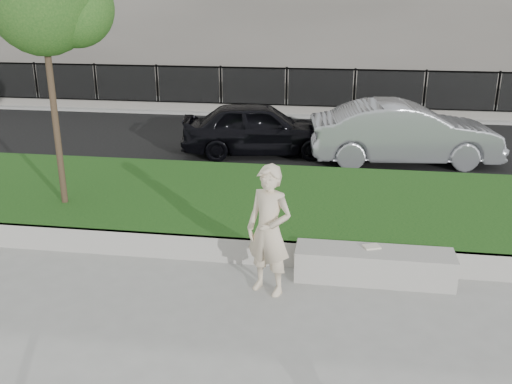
% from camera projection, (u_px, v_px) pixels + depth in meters
% --- Properties ---
extents(ground, '(90.00, 90.00, 0.00)m').
position_uv_depth(ground, '(240.00, 298.00, 7.70)').
color(ground, gray).
rests_on(ground, ground).
extents(grass_bank, '(34.00, 4.00, 0.40)m').
position_uv_depth(grass_bank, '(269.00, 206.00, 10.43)').
color(grass_bank, '#0D3711').
rests_on(grass_bank, ground).
extents(grass_kerb, '(34.00, 0.08, 0.40)m').
position_uv_depth(grass_kerb, '(252.00, 252.00, 8.60)').
color(grass_kerb, '#A4A29A').
rests_on(grass_kerb, ground).
extents(street, '(34.00, 7.00, 0.04)m').
position_uv_depth(street, '(295.00, 142.00, 15.62)').
color(street, black).
rests_on(street, ground).
extents(far_pavement, '(34.00, 3.00, 0.12)m').
position_uv_depth(far_pavement, '(306.00, 109.00, 19.80)').
color(far_pavement, gray).
rests_on(far_pavement, ground).
extents(iron_fence, '(32.00, 0.30, 1.50)m').
position_uv_depth(iron_fence, '(304.00, 100.00, 18.71)').
color(iron_fence, slate).
rests_on(iron_fence, far_pavement).
extents(stone_bench, '(2.23, 0.56, 0.46)m').
position_uv_depth(stone_bench, '(374.00, 265.00, 8.11)').
color(stone_bench, '#A4A29A').
rests_on(stone_bench, ground).
extents(man, '(0.78, 0.66, 1.80)m').
position_uv_depth(man, '(269.00, 231.00, 7.58)').
color(man, beige).
rests_on(man, ground).
extents(book, '(0.27, 0.24, 0.03)m').
position_uv_depth(book, '(372.00, 247.00, 8.13)').
color(book, silver).
rests_on(book, stone_bench).
extents(car_dark, '(4.06, 2.18, 1.31)m').
position_uv_depth(car_dark, '(259.00, 128.00, 14.20)').
color(car_dark, black).
rests_on(car_dark, street).
extents(car_silver, '(4.56, 2.08, 1.45)m').
position_uv_depth(car_silver, '(404.00, 133.00, 13.44)').
color(car_silver, '#96989E').
rests_on(car_silver, street).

